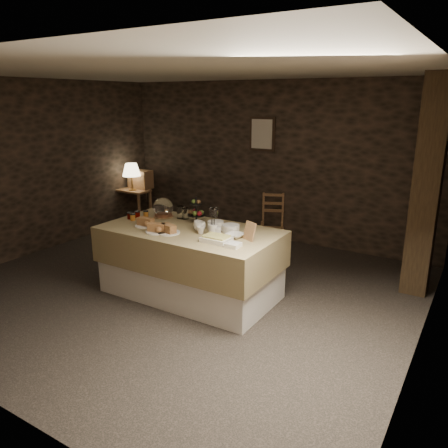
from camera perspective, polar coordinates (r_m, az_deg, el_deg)
The scene contains 28 objects.
ground_plane at distance 5.60m, azimuth -5.60°, elevation -8.36°, with size 5.50×5.00×0.01m, color black.
room_shell at distance 5.15m, azimuth -6.07°, elevation 7.66°, with size 5.52×5.02×2.60m.
buffet_table at distance 5.25m, azimuth -4.43°, elevation -4.35°, with size 2.10×1.12×0.83m.
console_table at distance 8.32m, azimuth -11.83°, elevation 3.55°, with size 0.64×0.36×0.68m.
table_lamp at distance 8.16m, azimuth -12.01°, elevation 6.90°, with size 0.33×0.33×0.49m.
wine_rack at distance 8.35m, azimuth -10.85°, elevation 5.77°, with size 0.42×0.26×0.34m, color brown.
chair at distance 7.28m, azimuth 6.51°, elevation 0.44°, with size 0.49×0.48×0.63m.
timber_column at distance 5.62m, azimuth 24.96°, elevation 4.24°, with size 0.30×0.30×2.60m, color black.
framed_picture at distance 7.29m, azimuth 5.02°, elevation 11.64°, with size 0.45×0.04×0.55m.
plate_stack_a at distance 5.09m, azimuth -1.11°, elevation -0.16°, with size 0.19×0.19×0.10m, color white.
plate_stack_b at distance 5.00m, azimuth 0.89°, elevation -0.56°, with size 0.20×0.20×0.09m, color white.
cutlery_holder at distance 4.89m, azimuth -1.45°, elevation -0.73°, with size 0.10×0.10×0.12m, color white.
cup_a at distance 5.04m, azimuth -3.19°, elevation -0.31°, with size 0.14×0.14×0.11m, color white.
cup_b at distance 4.94m, azimuth -3.07°, elevation -0.80°, with size 0.09×0.09×0.08m, color white.
mug_c at distance 5.14m, azimuth -3.45°, elevation -0.06°, with size 0.09×0.09×0.10m, color white.
mug_d at distance 4.88m, azimuth -0.85°, elevation -0.94°, with size 0.08×0.08×0.09m, color white.
bowl at distance 4.80m, azimuth 1.45°, elevation -1.51°, with size 0.19×0.19×0.05m, color white.
cake_dome at distance 5.69m, azimuth -7.94°, elevation 1.98°, with size 0.26×0.26×0.26m.
fruit_stand at distance 5.41m, azimuth -3.65°, elevation 1.59°, with size 0.22×0.22×0.31m.
bread_platter_left at distance 5.30m, azimuth -10.19°, elevation 0.12°, with size 0.26×0.26×0.11m.
bread_platter_center at distance 5.04m, azimuth -8.77°, elevation -0.64°, with size 0.26×0.26×0.11m.
bread_platter_right at distance 4.99m, azimuth -7.26°, elevation -0.77°, with size 0.26×0.26×0.11m.
jam_jars at distance 5.67m, azimuth -11.35°, elevation 1.07°, with size 0.18×0.26×0.07m.
tart_dish at distance 4.66m, azimuth -1.01°, elevation -1.93°, with size 0.30×0.22×0.07m.
square_dish at distance 4.50m, azimuth 1.22°, elevation -2.76°, with size 0.14×0.14×0.04m, color white.
menu_frame at distance 4.71m, azimuth 3.34°, elevation -1.03°, with size 0.17×0.02×0.22m, color brown.
storage_jar_a at distance 5.58m, azimuth -5.67°, elevation 1.54°, with size 0.10×0.10×0.16m, color white.
storage_jar_b at distance 5.55m, azimuth -5.08°, elevation 1.37°, with size 0.09×0.09×0.14m, color white.
Camera 1 is at (3.12, -4.03, 2.31)m, focal length 35.00 mm.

